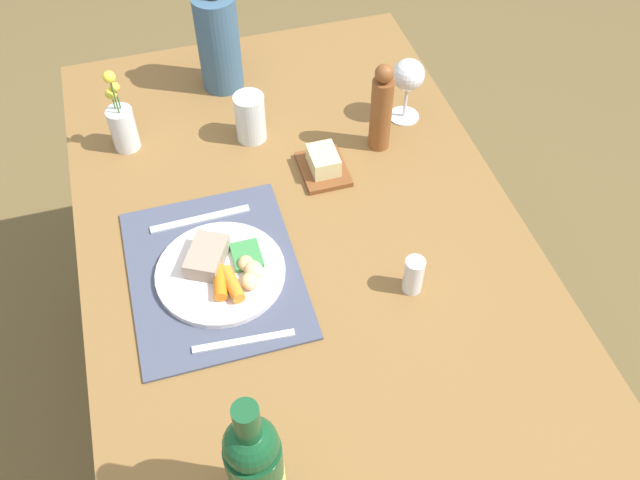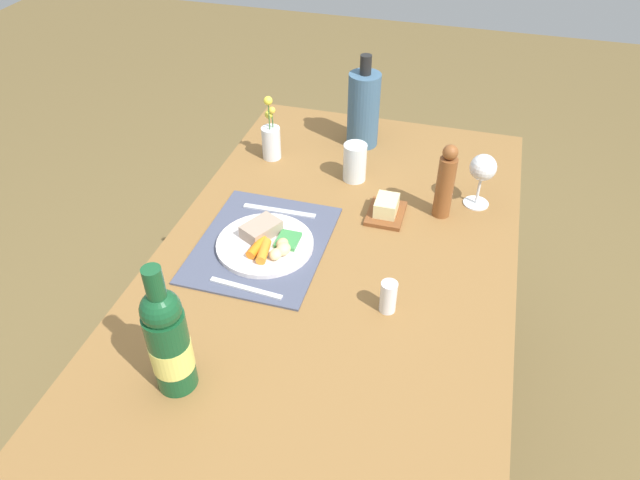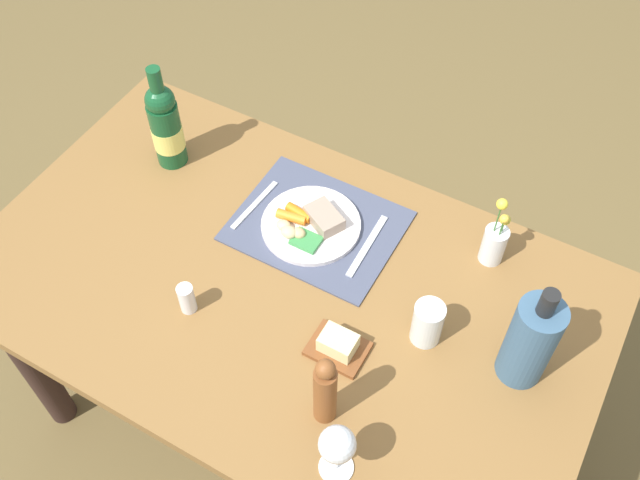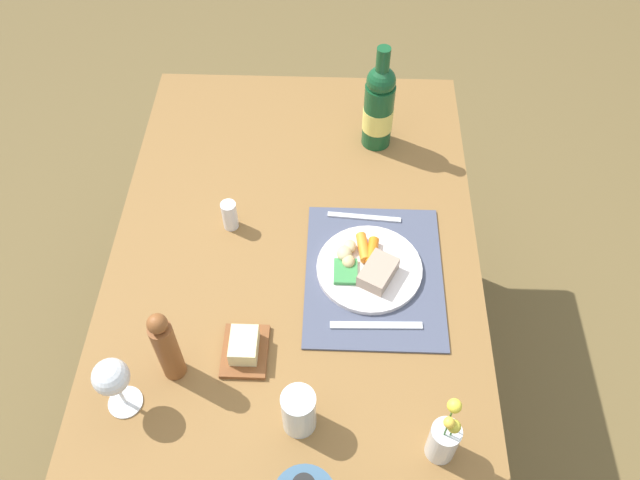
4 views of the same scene
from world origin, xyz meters
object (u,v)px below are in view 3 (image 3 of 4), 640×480
object	(u,v)px
butter_dish	(338,345)
wine_glass	(337,446)
dining_table	(285,311)
knife	(255,205)
dinner_plate	(311,224)
wine_bottle	(166,125)
flower_vase	(495,241)
cooler_bottle	(531,341)
fork	(367,246)
salt_shaker	(187,298)
water_tumbler	(427,325)
pepper_mill	(325,391)

from	to	relation	value
butter_dish	wine_glass	size ratio (longest dim) A/B	0.81
dining_table	knife	distance (m)	0.29
dining_table	dinner_plate	xyz separation A→B (m)	(0.03, -0.18, 0.14)
wine_bottle	flower_vase	distance (m)	0.89
dinner_plate	knife	bearing A→B (deg)	2.72
knife	cooler_bottle	distance (m)	0.78
fork	salt_shaker	xyz separation A→B (m)	(0.28, 0.36, 0.03)
water_tumbler	pepper_mill	xyz separation A→B (m)	(0.11, 0.28, 0.05)
wine_bottle	butter_dish	distance (m)	0.75
wine_glass	cooler_bottle	bearing A→B (deg)	-122.04
cooler_bottle	water_tumbler	xyz separation A→B (m)	(0.21, 0.03, -0.07)
fork	wine_bottle	size ratio (longest dim) A/B	0.67
dining_table	wine_glass	world-z (taller)	wine_glass
butter_dish	wine_glass	xyz separation A→B (m)	(-0.13, 0.24, 0.09)
salt_shaker	wine_glass	distance (m)	0.52
knife	fork	bearing A→B (deg)	-171.16
knife	wine_glass	bearing A→B (deg)	140.04
knife	butter_dish	xyz separation A→B (m)	(-0.39, 0.27, 0.01)
water_tumbler	wine_bottle	bearing A→B (deg)	-11.65
flower_vase	butter_dish	xyz separation A→B (m)	(0.20, 0.41, -0.04)
pepper_mill	wine_bottle	bearing A→B (deg)	-31.63
fork	pepper_mill	xyz separation A→B (m)	(-0.12, 0.44, 0.10)
knife	water_tumbler	world-z (taller)	water_tumbler
wine_bottle	pepper_mill	bearing A→B (deg)	148.37
dinner_plate	pepper_mill	world-z (taller)	pepper_mill
cooler_bottle	pepper_mill	bearing A→B (deg)	42.94
fork	wine_glass	xyz separation A→B (m)	(-0.20, 0.53, 0.11)
dinner_plate	flower_vase	distance (m)	0.45
flower_vase	wine_glass	size ratio (longest dim) A/B	1.34
dinner_plate	water_tumbler	distance (m)	0.41
wine_glass	fork	bearing A→B (deg)	-69.38
dining_table	knife	bearing A→B (deg)	-42.24
dining_table	salt_shaker	world-z (taller)	salt_shaker
butter_dish	wine_glass	distance (m)	0.29
wine_bottle	dinner_plate	bearing A→B (deg)	176.55
water_tumbler	butter_dish	size ratio (longest dim) A/B	0.90
dining_table	wine_bottle	world-z (taller)	wine_bottle
cooler_bottle	flower_vase	bearing A→B (deg)	-57.24
dining_table	wine_bottle	xyz separation A→B (m)	(0.48, -0.21, 0.25)
knife	wine_bottle	distance (m)	0.31
water_tumbler	fork	bearing A→B (deg)	-35.12
salt_shaker	knife	bearing A→B (deg)	-84.54
knife	salt_shaker	world-z (taller)	salt_shaker
pepper_mill	wine_glass	world-z (taller)	pepper_mill
cooler_bottle	butter_dish	distance (m)	0.41
fork	cooler_bottle	world-z (taller)	cooler_bottle
pepper_mill	flower_vase	size ratio (longest dim) A/B	1.03
salt_shaker	flower_vase	size ratio (longest dim) A/B	0.39
cooler_bottle	salt_shaker	world-z (taller)	cooler_bottle
dining_table	salt_shaker	bearing A→B (deg)	46.31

